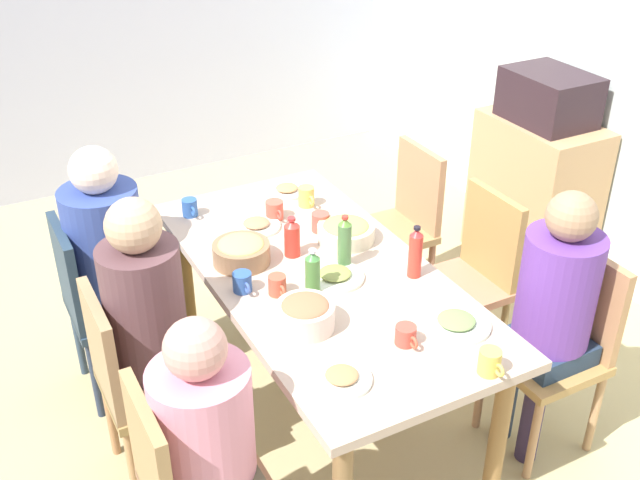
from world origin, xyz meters
TOP-DOWN VIEW (x-y plane):
  - ground_plane at (0.00, 0.00)m, footprint 6.80×6.80m
  - dining_table at (0.00, 0.00)m, footprint 1.81×0.88m
  - chair_0 at (0.00, 0.82)m, footprint 0.40×0.40m
  - chair_1 at (0.00, -0.82)m, footprint 0.40×0.40m
  - person_1 at (0.00, -0.73)m, footprint 0.30×0.30m
  - chair_2 at (0.60, 0.82)m, footprint 0.40×0.40m
  - person_2 at (0.60, 0.73)m, footprint 0.31×0.31m
  - chair_3 at (-0.60, -0.82)m, footprint 0.40×0.40m
  - person_3 at (-0.60, -0.73)m, footprint 0.34×0.34m
  - person_4 at (0.60, -0.73)m, footprint 0.33×0.33m
  - chair_5 at (-0.60, 0.82)m, footprint 0.40×0.40m
  - plate_0 at (0.57, 0.27)m, footprint 0.26×0.26m
  - plate_1 at (0.65, -0.26)m, footprint 0.21×0.21m
  - plate_2 at (-0.72, 0.20)m, footprint 0.20×0.20m
  - plate_3 at (-0.46, -0.08)m, footprint 0.22×0.22m
  - plate_4 at (0.08, 0.03)m, footprint 0.24×0.24m
  - bowl_0 at (-0.22, -0.26)m, footprint 0.24×0.24m
  - bowl_1 at (0.32, -0.23)m, footprint 0.22×0.22m
  - bowl_2 at (-0.17, 0.22)m, footprint 0.26×0.26m
  - cup_0 at (0.84, 0.21)m, footprint 0.11×0.08m
  - cup_1 at (0.58, 0.04)m, footprint 0.11×0.08m
  - cup_2 at (-0.51, 0.03)m, footprint 0.12×0.08m
  - cup_3 at (-0.72, -0.31)m, footprint 0.11×0.07m
  - cup_4 at (-0.55, 0.22)m, footprint 0.11×0.08m
  - cup_5 at (0.07, -0.23)m, footprint 0.11×0.07m
  - cup_6 at (-0.30, 0.16)m, footprint 0.12×0.08m
  - cup_7 at (-0.02, -0.34)m, footprint 0.11×0.08m
  - bottle_0 at (0.13, -0.10)m, footprint 0.06×0.06m
  - bottle_1 at (0.21, 0.33)m, footprint 0.06×0.06m
  - bottle_2 at (-0.17, -0.04)m, footprint 0.07×0.07m
  - bottle_3 at (0.01, 0.11)m, footprint 0.06×0.06m
  - side_cabinet at (-0.59, 1.74)m, footprint 0.70×0.44m
  - microwave at (-0.59, 1.74)m, footprint 0.48×0.36m

SIDE VIEW (x-z plane):
  - ground_plane at x=0.00m, z-range 0.00..0.00m
  - side_cabinet at x=-0.59m, z-range 0.00..0.90m
  - chair_0 at x=0.00m, z-range 0.06..0.96m
  - chair_1 at x=0.00m, z-range 0.06..0.96m
  - chair_2 at x=0.60m, z-range 0.06..0.96m
  - chair_3 at x=-0.60m, z-range 0.06..0.96m
  - chair_5 at x=-0.60m, z-range 0.06..0.96m
  - dining_table at x=0.00m, z-range 0.29..1.05m
  - person_4 at x=0.60m, z-range 0.12..1.27m
  - person_2 at x=0.60m, z-range 0.12..1.34m
  - person_3 at x=-0.60m, z-range 0.13..1.37m
  - person_1 at x=0.00m, z-range 0.12..1.39m
  - plate_0 at x=0.57m, z-range 0.75..0.79m
  - plate_1 at x=0.65m, z-range 0.75..0.79m
  - plate_2 at x=-0.72m, z-range 0.75..0.79m
  - plate_3 at x=-0.46m, z-range 0.75..0.79m
  - plate_4 at x=0.08m, z-range 0.75..0.79m
  - cup_1 at x=0.58m, z-range 0.76..0.83m
  - cup_7 at x=-0.02m, z-range 0.76..0.84m
  - cup_5 at x=0.07m, z-range 0.76..0.84m
  - cup_3 at x=-0.72m, z-range 0.76..0.84m
  - cup_2 at x=-0.51m, z-range 0.76..0.84m
  - cup_6 at x=-0.30m, z-range 0.76..0.84m
  - bowl_2 at x=-0.17m, z-range 0.76..0.85m
  - cup_0 at x=0.84m, z-range 0.76..0.85m
  - cup_4 at x=-0.55m, z-range 0.76..0.85m
  - bowl_0 at x=-0.22m, z-range 0.76..0.87m
  - bowl_1 at x=0.32m, z-range 0.76..0.88m
  - bottle_2 at x=-0.17m, z-range 0.75..0.93m
  - bottle_0 at x=0.13m, z-range 0.75..0.95m
  - bottle_1 at x=0.21m, z-range 0.75..0.98m
  - bottle_3 at x=0.01m, z-range 0.75..0.99m
  - microwave at x=-0.59m, z-range 0.90..1.18m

